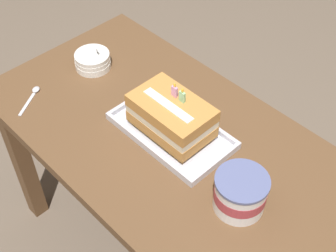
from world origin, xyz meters
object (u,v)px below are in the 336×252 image
object	(u,v)px
birthday_cake	(172,115)
serving_spoon_near_tray	(33,94)
ice_cream_tub	(240,193)
bowl_stack	(93,60)
foil_tray	(171,131)

from	to	relation	value
birthday_cake	serving_spoon_near_tray	world-z (taller)	birthday_cake
serving_spoon_near_tray	ice_cream_tub	bearing A→B (deg)	11.49
bowl_stack	serving_spoon_near_tray	world-z (taller)	bowl_stack
ice_cream_tub	serving_spoon_near_tray	distance (m)	0.75
foil_tray	bowl_stack	xyz separation A→B (m)	(-0.41, 0.03, 0.02)
ice_cream_tub	serving_spoon_near_tray	xyz separation A→B (m)	(-0.73, -0.15, -0.05)
foil_tray	birthday_cake	bearing A→B (deg)	90.00
ice_cream_tub	birthday_cake	bearing A→B (deg)	170.05
birthday_cake	serving_spoon_near_tray	distance (m)	0.48
foil_tray	bowl_stack	size ratio (longest dim) A/B	2.98
bowl_stack	ice_cream_tub	bearing A→B (deg)	-6.27
foil_tray	ice_cream_tub	xyz separation A→B (m)	(0.30, -0.05, 0.05)
birthday_cake	ice_cream_tub	bearing A→B (deg)	-9.95
ice_cream_tub	bowl_stack	bearing A→B (deg)	173.73
bowl_stack	serving_spoon_near_tray	bearing A→B (deg)	-95.07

